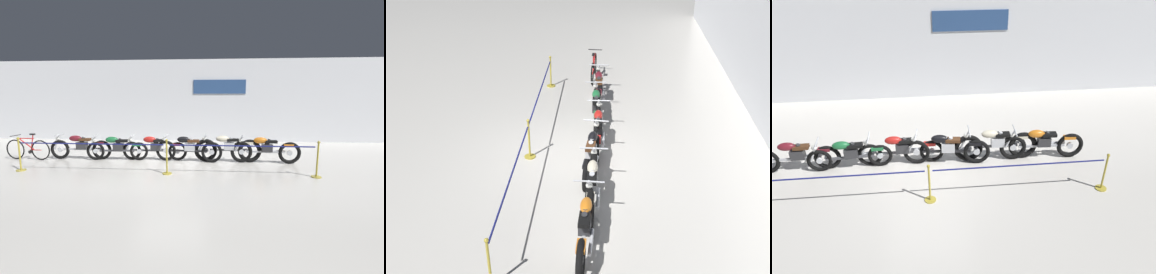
% 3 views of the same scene
% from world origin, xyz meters
% --- Properties ---
extents(ground_plane, '(120.00, 120.00, 0.00)m').
position_xyz_m(ground_plane, '(0.00, 0.00, 0.00)').
color(ground_plane, silver).
extents(motorcycle_maroon_0, '(2.30, 0.62, 0.94)m').
position_xyz_m(motorcycle_maroon_0, '(-3.40, 0.54, 0.47)').
color(motorcycle_maroon_0, black).
rests_on(motorcycle_maroon_0, ground).
extents(motorcycle_green_1, '(2.26, 0.62, 0.91)m').
position_xyz_m(motorcycle_green_1, '(-2.01, 0.50, 0.46)').
color(motorcycle_green_1, black).
rests_on(motorcycle_green_1, ground).
extents(motorcycle_red_2, '(2.36, 0.62, 0.92)m').
position_xyz_m(motorcycle_red_2, '(-0.65, 0.59, 0.46)').
color(motorcycle_red_2, black).
rests_on(motorcycle_red_2, ground).
extents(motorcycle_black_3, '(2.39, 0.62, 0.95)m').
position_xyz_m(motorcycle_black_3, '(0.60, 0.48, 0.48)').
color(motorcycle_black_3, black).
rests_on(motorcycle_black_3, ground).
extents(motorcycle_cream_4, '(2.36, 0.62, 0.99)m').
position_xyz_m(motorcycle_cream_4, '(1.98, 0.54, 0.48)').
color(motorcycle_cream_4, black).
rests_on(motorcycle_cream_4, ground).
extents(motorcycle_orange_5, '(2.39, 0.62, 0.96)m').
position_xyz_m(motorcycle_orange_5, '(3.28, 0.46, 0.47)').
color(motorcycle_orange_5, black).
rests_on(motorcycle_orange_5, ground).
extents(bicycle, '(1.75, 0.48, 0.97)m').
position_xyz_m(bicycle, '(-5.29, 0.32, 0.39)').
color(bicycle, black).
rests_on(bicycle, ground).
extents(stanchion_far_left, '(9.00, 0.28, 1.05)m').
position_xyz_m(stanchion_far_left, '(-1.40, -1.08, 0.72)').
color(stanchion_far_left, gold).
rests_on(stanchion_far_left, ground).
extents(stanchion_mid_left, '(0.28, 0.28, 1.05)m').
position_xyz_m(stanchion_mid_left, '(0.11, -1.08, 0.36)').
color(stanchion_mid_left, gold).
rests_on(stanchion_mid_left, ground).
extents(stanchion_mid_right, '(0.28, 0.28, 1.05)m').
position_xyz_m(stanchion_mid_right, '(4.43, -1.08, 0.36)').
color(stanchion_mid_right, gold).
rests_on(stanchion_mid_right, ground).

